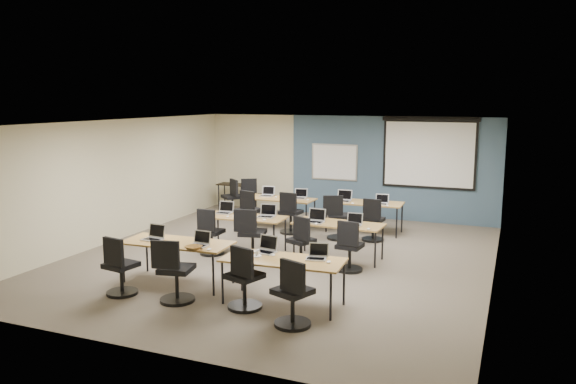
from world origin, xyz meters
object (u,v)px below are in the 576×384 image
at_px(training_table_front_left, 177,244).
at_px(training_table_back_left, 280,200).
at_px(training_table_mid_left, 244,219).
at_px(laptop_3, 317,255).
at_px(task_chair_4, 210,236).
at_px(laptop_7, 354,222).
at_px(laptop_9, 300,196).
at_px(utility_table, 233,187).
at_px(projector_screen, 429,149).
at_px(spare_chair_b, 233,201).
at_px(task_chair_9, 290,216).
at_px(training_table_back_right, 364,204).
at_px(laptop_1, 200,242).
at_px(laptop_5, 267,214).
at_px(task_chair_10, 338,221).
at_px(task_chair_6, 301,245).
at_px(task_chair_2, 244,283).
at_px(task_chair_7, 349,250).
at_px(spare_chair_a, 254,199).
at_px(laptop_0, 154,236).
at_px(laptop_11, 381,202).
at_px(whiteboard, 334,162).
at_px(task_chair_5, 251,238).
at_px(laptop_4, 225,210).
at_px(task_chair_0, 120,271).
at_px(laptop_2, 266,248).
at_px(laptop_8, 267,194).
at_px(task_chair_8, 249,215).
at_px(laptop_6, 316,219).
at_px(task_chair_1, 174,276).

distance_m(training_table_front_left, training_table_back_left, 4.58).
bearing_deg(training_table_mid_left, laptop_3, -46.79).
xyz_separation_m(laptop_3, task_chair_4, (-2.93, 1.80, -0.39)).
height_order(laptop_7, laptop_9, laptop_9).
xyz_separation_m(task_chair_4, utility_table, (-1.77, 4.35, 0.24)).
bearing_deg(projector_screen, spare_chair_b, -166.62).
height_order(laptop_7, task_chair_9, task_chair_9).
distance_m(training_table_mid_left, task_chair_9, 1.79).
xyz_separation_m(training_table_back_right, task_chair_9, (-1.58, -0.80, -0.27)).
height_order(laptop_1, laptop_5, laptop_5).
bearing_deg(spare_chair_b, task_chair_10, 18.20).
xyz_separation_m(task_chair_6, laptop_9, (-1.17, 2.97, 0.39)).
bearing_deg(task_chair_2, training_table_mid_left, 134.16).
bearing_deg(laptop_3, projector_screen, 71.16).
bearing_deg(task_chair_7, spare_chair_a, 138.81).
xyz_separation_m(laptop_0, spare_chair_a, (-0.83, 5.74, -0.38)).
bearing_deg(laptop_11, task_chair_2, -105.50).
height_order(task_chair_2, laptop_5, task_chair_2).
xyz_separation_m(whiteboard, utility_table, (-2.89, -0.41, -0.81)).
bearing_deg(spare_chair_a, task_chair_5, -94.59).
distance_m(laptop_4, task_chair_10, 2.58).
relative_size(task_chair_0, laptop_1, 3.15).
distance_m(laptop_5, task_chair_10, 1.89).
relative_size(task_chair_6, task_chair_10, 0.95).
distance_m(whiteboard, training_table_mid_left, 4.31).
relative_size(laptop_2, laptop_7, 1.11).
height_order(laptop_0, laptop_8, laptop_0).
height_order(laptop_2, laptop_11, laptop_2).
relative_size(laptop_5, spare_chair_a, 0.34).
xyz_separation_m(laptop_8, task_chair_8, (-0.08, -0.90, -0.37)).
bearing_deg(laptop_9, laptop_6, -72.02).
distance_m(training_table_mid_left, task_chair_1, 3.16).
xyz_separation_m(training_table_back_left, laptop_5, (0.61, -2.14, 0.11)).
relative_size(whiteboard, task_chair_8, 1.26).
height_order(projector_screen, laptop_11, projector_screen).
relative_size(laptop_8, spare_chair_a, 0.32).
bearing_deg(laptop_0, task_chair_8, 96.54).
bearing_deg(spare_chair_a, laptop_8, -78.94).
distance_m(laptop_7, spare_chair_b, 5.12).
bearing_deg(task_chair_0, task_chair_2, 15.10).
bearing_deg(training_table_front_left, spare_chair_a, 100.04).
distance_m(task_chair_2, task_chair_5, 2.66).
relative_size(whiteboard, task_chair_0, 1.29).
xyz_separation_m(task_chair_4, laptop_9, (0.81, 2.99, 0.39)).
bearing_deg(task_chair_6, task_chair_2, -65.72).
bearing_deg(whiteboard, laptop_2, -81.89).
relative_size(laptop_5, laptop_11, 1.14).
relative_size(laptop_1, task_chair_7, 0.32).
bearing_deg(task_chair_0, task_chair_5, 77.45).
distance_m(training_table_back_right, task_chair_4, 3.94).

